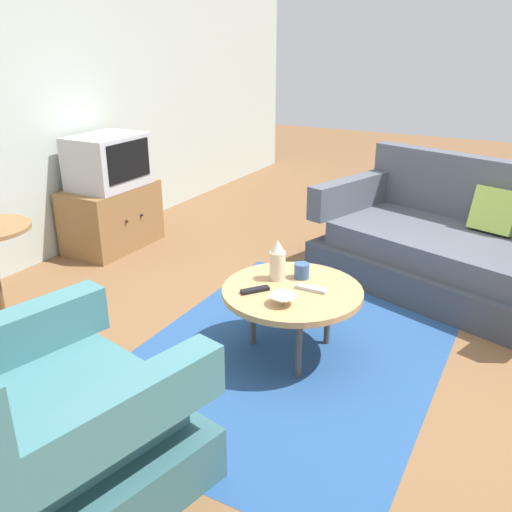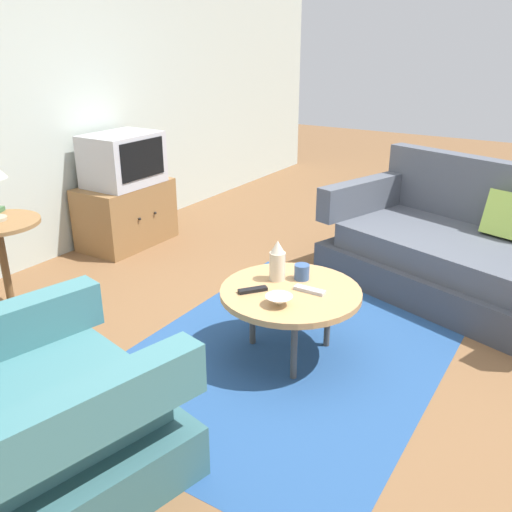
{
  "view_description": "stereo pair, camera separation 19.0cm",
  "coord_description": "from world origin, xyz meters",
  "px_view_note": "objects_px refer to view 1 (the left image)",
  "views": [
    {
      "loc": [
        -2.67,
        -1.0,
        1.72
      ],
      "look_at": [
        -0.09,
        0.39,
        0.55
      ],
      "focal_mm": 38.43,
      "sensor_mm": 36.0,
      "label": 1
    },
    {
      "loc": [
        -2.57,
        -1.16,
        1.72
      ],
      "look_at": [
        -0.09,
        0.39,
        0.55
      ],
      "focal_mm": 38.43,
      "sensor_mm": 36.0,
      "label": 2
    }
  ],
  "objects_px": {
    "couch": "(453,249)",
    "bowl": "(283,300)",
    "coffee_table": "(292,294)",
    "mug": "(302,271)",
    "tv_remote_silver": "(311,289)",
    "vase": "(278,261)",
    "tv_remote_dark": "(255,290)",
    "television": "(108,161)",
    "armchair": "(45,433)",
    "tv_stand": "(112,217)"
  },
  "relations": [
    {
      "from": "mug",
      "to": "tv_remote_silver",
      "type": "xyz_separation_m",
      "value": [
        -0.13,
        -0.12,
        -0.03
      ]
    },
    {
      "from": "tv_stand",
      "to": "couch",
      "type": "bearing_deg",
      "value": -78.93
    },
    {
      "from": "television",
      "to": "mug",
      "type": "height_order",
      "value": "television"
    },
    {
      "from": "couch",
      "to": "tv_remote_silver",
      "type": "height_order",
      "value": "couch"
    },
    {
      "from": "tv_remote_dark",
      "to": "tv_remote_silver",
      "type": "xyz_separation_m",
      "value": [
        0.16,
        -0.27,
        0.0
      ]
    },
    {
      "from": "coffee_table",
      "to": "vase",
      "type": "relative_size",
      "value": 3.28
    },
    {
      "from": "couch",
      "to": "coffee_table",
      "type": "bearing_deg",
      "value": 83.82
    },
    {
      "from": "armchair",
      "to": "tv_stand",
      "type": "relative_size",
      "value": 1.39
    },
    {
      "from": "couch",
      "to": "tv_remote_silver",
      "type": "xyz_separation_m",
      "value": [
        -1.37,
        0.54,
        0.13
      ]
    },
    {
      "from": "vase",
      "to": "tv_remote_dark",
      "type": "distance_m",
      "value": 0.24
    },
    {
      "from": "couch",
      "to": "vase",
      "type": "xyz_separation_m",
      "value": [
        -1.32,
        0.78,
        0.23
      ]
    },
    {
      "from": "television",
      "to": "bowl",
      "type": "bearing_deg",
      "value": -116.44
    },
    {
      "from": "coffee_table",
      "to": "bowl",
      "type": "height_order",
      "value": "bowl"
    },
    {
      "from": "tv_remote_silver",
      "to": "bowl",
      "type": "bearing_deg",
      "value": -105.76
    },
    {
      "from": "couch",
      "to": "tv_remote_dark",
      "type": "height_order",
      "value": "couch"
    },
    {
      "from": "coffee_table",
      "to": "tv_remote_dark",
      "type": "distance_m",
      "value": 0.22
    },
    {
      "from": "vase",
      "to": "tv_remote_silver",
      "type": "relative_size",
      "value": 1.36
    },
    {
      "from": "coffee_table",
      "to": "armchair",
      "type": "bearing_deg",
      "value": 164.41
    },
    {
      "from": "vase",
      "to": "tv_stand",
      "type": "bearing_deg",
      "value": 68.45
    },
    {
      "from": "tv_remote_dark",
      "to": "mug",
      "type": "bearing_deg",
      "value": -168.99
    },
    {
      "from": "coffee_table",
      "to": "tv_stand",
      "type": "relative_size",
      "value": 0.98
    },
    {
      "from": "tv_stand",
      "to": "mug",
      "type": "relative_size",
      "value": 5.98
    },
    {
      "from": "bowl",
      "to": "couch",
      "type": "bearing_deg",
      "value": -20.73
    },
    {
      "from": "tv_remote_silver",
      "to": "couch",
      "type": "bearing_deg",
      "value": 68.14
    },
    {
      "from": "vase",
      "to": "bowl",
      "type": "relative_size",
      "value": 1.66
    },
    {
      "from": "television",
      "to": "tv_remote_dark",
      "type": "distance_m",
      "value": 2.2
    },
    {
      "from": "couch",
      "to": "vase",
      "type": "bearing_deg",
      "value": 78.04
    },
    {
      "from": "vase",
      "to": "bowl",
      "type": "xyz_separation_m",
      "value": [
        -0.28,
        -0.17,
        -0.09
      ]
    },
    {
      "from": "coffee_table",
      "to": "television",
      "type": "bearing_deg",
      "value": 67.65
    },
    {
      "from": "tv_stand",
      "to": "tv_remote_dark",
      "type": "height_order",
      "value": "tv_stand"
    },
    {
      "from": "vase",
      "to": "mug",
      "type": "distance_m",
      "value": 0.16
    },
    {
      "from": "armchair",
      "to": "coffee_table",
      "type": "xyz_separation_m",
      "value": [
        1.42,
        -0.4,
        0.09
      ]
    },
    {
      "from": "couch",
      "to": "bowl",
      "type": "xyz_separation_m",
      "value": [
        -1.6,
        0.61,
        0.15
      ]
    },
    {
      "from": "bowl",
      "to": "tv_remote_dark",
      "type": "distance_m",
      "value": 0.21
    },
    {
      "from": "coffee_table",
      "to": "mug",
      "type": "bearing_deg",
      "value": 5.64
    },
    {
      "from": "couch",
      "to": "television",
      "type": "distance_m",
      "value": 2.83
    },
    {
      "from": "couch",
      "to": "mug",
      "type": "bearing_deg",
      "value": 80.4
    },
    {
      "from": "couch",
      "to": "mug",
      "type": "height_order",
      "value": "couch"
    },
    {
      "from": "mug",
      "to": "tv_remote_silver",
      "type": "bearing_deg",
      "value": -138.9
    },
    {
      "from": "tv_stand",
      "to": "mug",
      "type": "bearing_deg",
      "value": -108.37
    },
    {
      "from": "armchair",
      "to": "bowl",
      "type": "height_order",
      "value": "armchair"
    },
    {
      "from": "television",
      "to": "mug",
      "type": "bearing_deg",
      "value": -108.53
    },
    {
      "from": "couch",
      "to": "tv_stand",
      "type": "distance_m",
      "value": 2.81
    },
    {
      "from": "television",
      "to": "vase",
      "type": "height_order",
      "value": "television"
    },
    {
      "from": "coffee_table",
      "to": "television",
      "type": "relative_size",
      "value": 1.28
    },
    {
      "from": "tv_stand",
      "to": "tv_remote_silver",
      "type": "height_order",
      "value": "tv_stand"
    },
    {
      "from": "couch",
      "to": "bowl",
      "type": "height_order",
      "value": "couch"
    },
    {
      "from": "couch",
      "to": "coffee_table",
      "type": "distance_m",
      "value": 1.54
    },
    {
      "from": "couch",
      "to": "vase",
      "type": "distance_m",
      "value": 1.55
    },
    {
      "from": "tv_stand",
      "to": "tv_remote_silver",
      "type": "bearing_deg",
      "value": -110.55
    }
  ]
}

